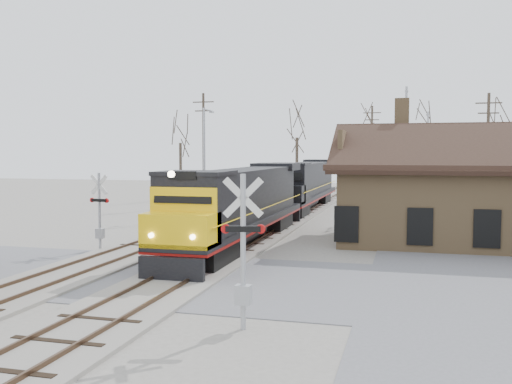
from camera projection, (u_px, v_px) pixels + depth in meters
The scene contains 20 objects.
ground at pixel (181, 278), 21.98m from camera, with size 140.00×140.00×0.00m, color gray.
road at pixel (181, 278), 21.98m from camera, with size 60.00×9.00×0.03m, color slate.
track_main at pixel (271, 227), 36.43m from camera, with size 3.40×90.00×0.24m.
track_siding at pixel (205, 225), 37.60m from camera, with size 3.40×90.00×0.24m.
depot at pixel (477, 198), 30.28m from camera, with size 15.20×9.31×7.90m.
locomotive_lead at pixel (239, 204), 29.37m from camera, with size 2.78×18.61×4.13m.
locomotive_trailing at pixel (304, 184), 47.57m from camera, with size 2.78×18.61×3.91m.
crossbuck_near at pixel (243, 257), 15.50m from camera, with size 1.20×0.35×4.27m.
crossbuck_far at pixel (100, 214), 27.90m from camera, with size 1.10×0.29×3.85m.
streetlight_a at pixel (205, 156), 42.40m from camera, with size 0.25×2.04×8.12m.
streetlight_b at pixel (405, 145), 42.82m from camera, with size 0.25×2.04×9.75m.
streetlight_c at pixel (427, 153), 51.92m from camera, with size 0.25×2.04×8.52m.
utility_pole_a at pixel (204, 147), 52.10m from camera, with size 2.00×0.24×10.21m.
utility_pole_b at pixel (372, 148), 65.62m from camera, with size 2.00×0.24×10.17m.
utility_pole_c at pixel (487, 150), 45.57m from camera, with size 2.00×0.24×9.56m.
tree_a at pixel (180, 134), 58.69m from camera, with size 3.87×3.87×9.49m.
tree_b at pixel (297, 128), 60.51m from camera, with size 4.28×4.28×10.47m.
tree_c at pixel (370, 124), 68.30m from camera, with size 4.69×4.69×11.48m.
tree_d at pixel (424, 120), 59.03m from camera, with size 4.67×4.67×11.45m.
tree_e at pixel (501, 123), 55.43m from camera, with size 4.43×4.43×10.85m.
Camera 1 is at (8.44, -20.20, 4.85)m, focal length 40.00 mm.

